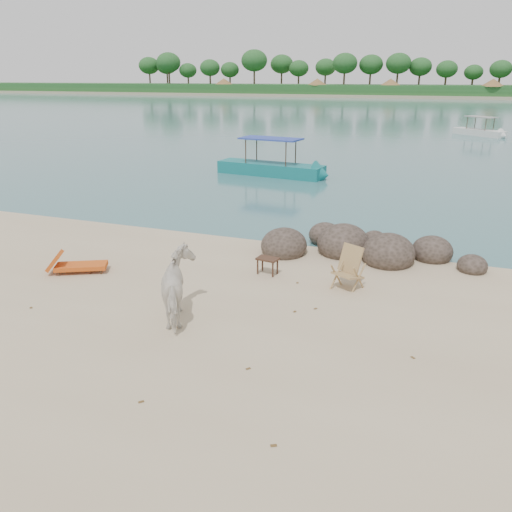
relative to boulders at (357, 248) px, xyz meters
The scene contains 11 objects.
water 84.32m from the boulders, 91.66° to the left, with size 400.00×400.00×0.00m, color #35696A.
far_shore 164.30m from the boulders, 90.85° to the left, with size 420.00×90.00×1.40m, color tan.
far_scenery 131.04m from the boulders, 91.06° to the left, with size 420.00×18.00×9.50m.
boulders is the anchor object (origin of this frame).
cow 6.41m from the boulders, 117.86° to the right, with size 0.83×1.82×1.54m, color white.
side_table 3.19m from the boulders, 129.70° to the right, with size 0.58×0.37×0.47m, color #322014, non-canonical shape.
lounge_chair 8.07m from the boulders, 149.50° to the right, with size 1.72×0.60×0.52m, color #D45A19, non-canonical shape.
deck_chair 2.70m from the boulders, 85.76° to the right, with size 0.68×0.74×1.06m, color #A67E53, non-canonical shape.
boat_near 13.75m from the boulders, 119.72° to the left, with size 6.81×1.53×3.31m, color #116A6C, non-canonical shape.
boat_mid 37.87m from the boulders, 82.12° to the left, with size 5.73×1.29×2.80m, color silver, non-canonical shape.
dead_leaves 6.49m from the boulders, 110.77° to the right, with size 8.80×6.20×0.00m.
Camera 1 is at (4.52, -8.84, 5.17)m, focal length 35.00 mm.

